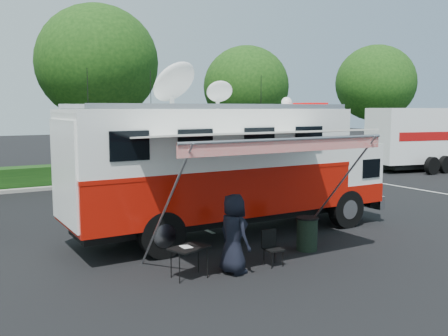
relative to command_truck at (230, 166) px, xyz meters
The scene contains 9 objects.
ground_plane 2.01m from the command_truck, ahead, with size 120.00×120.00×0.00m, color black.
back_border 13.30m from the command_truck, 84.56° to the left, with size 60.00×6.14×8.87m.
stall_lines 3.63m from the command_truck, 97.88° to the left, with size 24.12×5.50×0.01m.
command_truck is the anchor object (origin of this frame).
awning 3.10m from the command_truck, 107.42° to the right, with size 5.34×2.75×3.22m.
person 4.07m from the command_truck, 120.20° to the right, with size 0.88×0.57×1.80m, color black.
folding_table 4.20m from the command_truck, 134.52° to the right, with size 0.96×0.80×0.70m.
folding_chair 3.44m from the command_truck, 103.27° to the right, with size 0.43×0.45×0.84m.
trash_bin 3.06m from the command_truck, 71.54° to the right, with size 0.58×0.58×0.87m.
Camera 1 is at (-7.62, -12.28, 3.70)m, focal length 40.00 mm.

